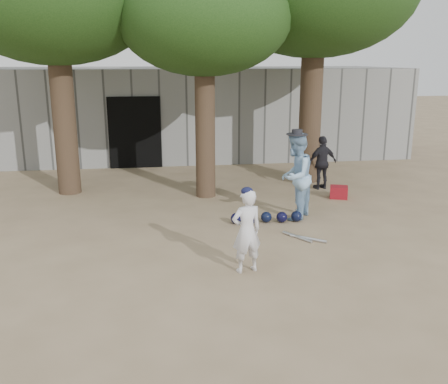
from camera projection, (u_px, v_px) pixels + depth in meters
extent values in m
plane|color=#937C5E|center=(197.00, 263.00, 8.36)|extent=(70.00, 70.00, 0.00)
imported|color=silver|center=(247.00, 231.00, 7.88)|extent=(0.56, 0.44, 1.37)
imported|color=#8CB5D9|center=(295.00, 176.00, 10.48)|extent=(1.08, 1.13, 1.84)
imported|color=black|center=(322.00, 163.00, 12.95)|extent=(0.87, 0.52, 1.39)
cube|color=maroon|center=(339.00, 192.00, 12.21)|extent=(0.50, 0.44, 0.30)
cube|color=gray|center=(173.00, 118.00, 15.61)|extent=(16.00, 0.35, 3.00)
cube|color=black|center=(135.00, 133.00, 15.36)|extent=(1.60, 0.08, 2.20)
cube|color=slate|center=(170.00, 110.00, 18.00)|extent=(16.00, 5.00, 3.00)
sphere|color=black|center=(236.00, 218.00, 10.32)|extent=(0.23, 0.23, 0.23)
sphere|color=black|center=(252.00, 218.00, 10.34)|extent=(0.23, 0.23, 0.23)
sphere|color=black|center=(266.00, 217.00, 10.41)|extent=(0.23, 0.23, 0.23)
sphere|color=black|center=(282.00, 217.00, 10.41)|extent=(0.23, 0.23, 0.23)
sphere|color=black|center=(296.00, 216.00, 10.46)|extent=(0.23, 0.23, 0.23)
cylinder|color=#B7B9BE|center=(297.00, 237.00, 9.51)|extent=(0.43, 0.64, 0.06)
cylinder|color=#B7B9BE|center=(308.00, 239.00, 9.42)|extent=(0.60, 0.49, 0.06)
cylinder|color=brown|center=(61.00, 83.00, 12.04)|extent=(0.56, 0.56, 5.50)
cylinder|color=brown|center=(205.00, 94.00, 11.80)|extent=(0.48, 0.48, 5.00)
ellipsoid|color=#284C19|center=(204.00, 18.00, 11.36)|extent=(4.00, 4.00, 2.60)
cylinder|color=brown|center=(312.00, 75.00, 13.26)|extent=(0.60, 0.60, 5.80)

